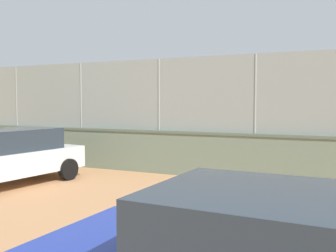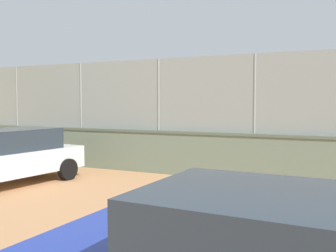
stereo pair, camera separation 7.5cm
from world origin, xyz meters
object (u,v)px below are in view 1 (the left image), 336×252
Objects in this scene: sports_ball at (161,153)px; courtside_bench at (170,152)px; parked_car_white at (7,156)px; player_baseline_waiting at (105,134)px; player_at_service_line at (179,131)px.

courtside_bench is at bearing 121.86° from sports_ball.
courtside_bench is 0.36× the size of parked_car_white.
player_baseline_waiting is 3.27m from courtside_bench.
player_baseline_waiting is 1.03× the size of courtside_bench.
player_at_service_line is at bearing -111.63° from player_baseline_waiting.
player_baseline_waiting is at bearing -83.50° from parked_car_white.
parked_car_white is (0.95, 9.68, -0.06)m from player_at_service_line.
courtside_bench is (-1.57, 4.62, -0.39)m from player_at_service_line.
sports_ball is at bearing -136.94° from player_baseline_waiting.
sports_ball is 0.03× the size of parked_car_white.
player_baseline_waiting is (1.60, 4.03, 0.12)m from player_at_service_line.
player_baseline_waiting is at bearing -10.51° from courtside_bench.
player_baseline_waiting is 5.69m from parked_car_white.
parked_car_white reaches higher than sports_ball.
parked_car_white is (2.53, 5.07, 0.33)m from courtside_bench.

